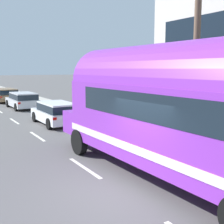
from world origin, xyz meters
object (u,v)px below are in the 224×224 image
(utility_pole, at_px, (197,39))
(painted_bus, at_px, (188,107))
(car_lead, at_px, (56,112))
(car_second, at_px, (23,99))
(car_third, at_px, (5,94))

(utility_pole, height_order, painted_bus, utility_pole)
(painted_bus, bearing_deg, car_lead, 89.27)
(utility_pole, relative_size, car_second, 1.90)
(car_third, bearing_deg, painted_bus, -89.91)
(car_lead, relative_size, car_second, 0.95)
(painted_bus, relative_size, car_third, 2.46)
(car_lead, distance_m, car_third, 14.42)
(car_second, distance_m, car_third, 6.06)
(painted_bus, height_order, car_second, painted_bus)
(utility_pole, height_order, car_lead, utility_pole)
(car_lead, height_order, car_third, same)
(painted_bus, distance_m, car_second, 19.37)
(car_second, bearing_deg, car_lead, -90.56)
(car_second, xyz_separation_m, car_third, (-0.26, 6.05, 0.01))
(painted_bus, xyz_separation_m, car_lead, (0.14, 10.94, -1.51))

